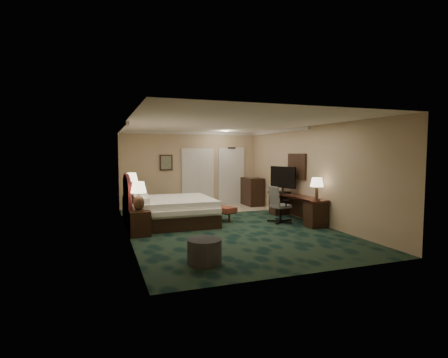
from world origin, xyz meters
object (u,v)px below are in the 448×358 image
object	(u,v)px
nightstand_far	(132,207)
lamp_near	(139,196)
nightstand_near	(140,223)
minibar	(252,192)
desk	(295,208)
bed	(171,211)
lamp_far	(132,184)
desk_chair	(281,204)
tv	(283,180)
ottoman	(205,251)
bed_bench	(218,213)

from	to	relation	value
nightstand_far	lamp_near	bearing A→B (deg)	-90.97
nightstand_near	nightstand_far	size ratio (longest dim) A/B	0.90
nightstand_far	minibar	size ratio (longest dim) A/B	0.64
desk	minibar	world-z (taller)	minibar
bed	lamp_far	size ratio (longest dim) A/B	3.21
minibar	desk_chair	bearing A→B (deg)	-99.92
lamp_near	desk	xyz separation A→B (m)	(4.47, 0.42, -0.57)
tv	desk_chair	bearing A→B (deg)	-137.07
bed	lamp_near	bearing A→B (deg)	-131.44
ottoman	desk	bearing A→B (deg)	38.82
nightstand_near	minibar	world-z (taller)	minibar
nightstand_near	lamp_near	xyz separation A→B (m)	(-0.02, -0.05, 0.64)
bed_bench	desk_chair	xyz separation A→B (m)	(1.51, -1.00, 0.31)
nightstand_far	desk_chair	size ratio (longest dim) A/B	0.64
ottoman	desk_chair	size ratio (longest dim) A/B	0.59
lamp_far	desk	xyz separation A→B (m)	(4.41, -2.07, -0.64)
nightstand_far	bed	bearing A→B (deg)	-55.13
desk_chair	minibar	distance (m)	3.19
nightstand_near	minibar	xyz separation A→B (m)	(4.42, 3.34, 0.22)
tv	ottoman	bearing A→B (deg)	-149.69
bed	nightstand_near	size ratio (longest dim) A/B	3.77
nightstand_far	minibar	xyz separation A→B (m)	(4.40, 0.96, 0.18)
bed	lamp_near	world-z (taller)	lamp_near
tv	lamp_far	bearing A→B (deg)	147.49
nightstand_far	bed_bench	xyz separation A→B (m)	(2.34, -1.19, -0.12)
desk	desk_chair	size ratio (longest dim) A/B	2.43
bed	desk	world-z (taller)	desk
nightstand_near	lamp_far	bearing A→B (deg)	89.01
bed_bench	tv	distance (m)	2.24
tv	bed_bench	bearing A→B (deg)	161.01
nightstand_near	nightstand_far	bearing A→B (deg)	89.39
nightstand_near	minibar	bearing A→B (deg)	37.07
nightstand_far	lamp_near	xyz separation A→B (m)	(-0.04, -2.44, 0.61)
bed_bench	nightstand_near	bearing A→B (deg)	-174.90
ottoman	desk	distance (m)	4.63
nightstand_near	bed_bench	bearing A→B (deg)	26.84
nightstand_near	bed_bench	size ratio (longest dim) A/B	0.49
lamp_far	tv	distance (m)	4.58
nightstand_far	lamp_near	distance (m)	2.51
nightstand_near	ottoman	size ratio (longest dim) A/B	0.97
lamp_near	tv	world-z (taller)	tv
nightstand_far	tv	world-z (taller)	tv
bed	ottoman	bearing A→B (deg)	-91.74
lamp_near	bed_bench	size ratio (longest dim) A/B	0.57
nightstand_near	desk_chair	world-z (taller)	desk_chair
bed_bench	minibar	xyz separation A→B (m)	(2.06, 2.14, 0.31)
nightstand_near	ottoman	distance (m)	2.67
lamp_near	desk_chair	distance (m)	3.92
lamp_near	ottoman	xyz separation A→B (m)	(0.86, -2.48, -0.72)
tv	lamp_near	bearing A→B (deg)	179.15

